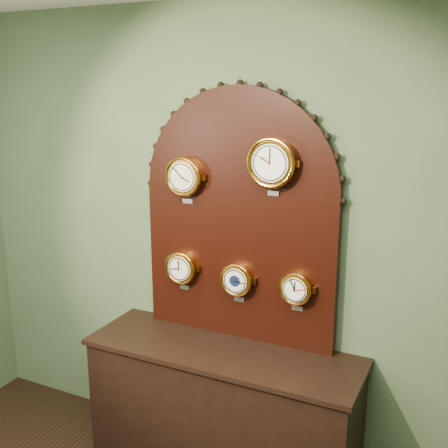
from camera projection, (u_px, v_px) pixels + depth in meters
The scene contains 8 objects.
wall_back at pixel (242, 244), 3.29m from camera, with size 4.00×4.00×0.00m, color #4B6243.
shop_counter at pixel (223, 414), 3.31m from camera, with size 1.60×0.50×0.80m, color black.
display_board at pixel (239, 209), 3.19m from camera, with size 1.26×0.06×1.53m.
roman_clock at pixel (184, 177), 3.23m from camera, with size 0.24×0.08×0.29m.
arabic_clock at pixel (272, 163), 2.97m from camera, with size 0.28×0.08×0.33m.
hygrometer at pixel (182, 267), 3.39m from camera, with size 0.21×0.08×0.26m.
barometer at pixel (237, 279), 3.23m from camera, with size 0.20×0.08×0.25m.
tide_clock at pixel (296, 288), 3.07m from camera, with size 0.19×0.08×0.24m.
Camera 1 is at (1.29, -0.39, 2.33)m, focal length 44.01 mm.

